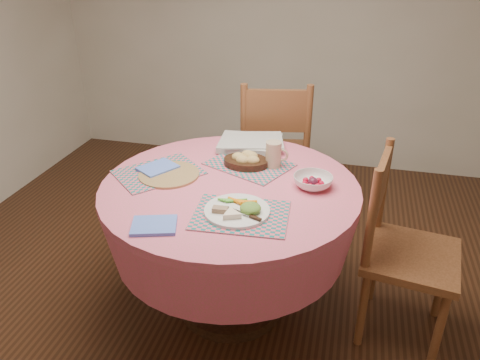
% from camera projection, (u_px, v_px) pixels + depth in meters
% --- Properties ---
extents(ground, '(4.00, 4.00, 0.00)m').
position_uv_depth(ground, '(231.00, 305.00, 2.57)').
color(ground, '#331C0F').
rests_on(ground, ground).
extents(dining_table, '(1.24, 1.24, 0.75)m').
position_uv_depth(dining_table, '(230.00, 219.00, 2.32)').
color(dining_table, '#DA6672').
rests_on(dining_table, ground).
extents(chair_right, '(0.49, 0.50, 0.96)m').
position_uv_depth(chair_right, '(401.00, 246.00, 2.21)').
color(chair_right, brown).
rests_on(chair_right, ground).
extents(chair_back, '(0.56, 0.54, 1.03)m').
position_uv_depth(chair_back, '(274.00, 151.00, 3.10)').
color(chair_back, brown).
rests_on(chair_back, ground).
extents(placemat_front, '(0.42, 0.33, 0.01)m').
position_uv_depth(placemat_front, '(241.00, 215.00, 1.98)').
color(placemat_front, '#147171').
rests_on(placemat_front, dining_table).
extents(placemat_left, '(0.49, 0.50, 0.01)m').
position_uv_depth(placemat_left, '(159.00, 172.00, 2.34)').
color(placemat_left, '#147171').
rests_on(placemat_left, dining_table).
extents(placemat_back, '(0.49, 0.44, 0.01)m').
position_uv_depth(placemat_back, '(249.00, 164.00, 2.42)').
color(placemat_back, '#147171').
rests_on(placemat_back, dining_table).
extents(wicker_trivet, '(0.30, 0.30, 0.01)m').
position_uv_depth(wicker_trivet, '(169.00, 174.00, 2.31)').
color(wicker_trivet, '#9B7343').
rests_on(wicker_trivet, dining_table).
extents(napkin_near, '(0.21, 0.19, 0.01)m').
position_uv_depth(napkin_near, '(154.00, 225.00, 1.90)').
color(napkin_near, '#5A7DE8').
rests_on(napkin_near, dining_table).
extents(napkin_far, '(0.22, 0.23, 0.01)m').
position_uv_depth(napkin_far, '(158.00, 168.00, 2.36)').
color(napkin_far, '#5A7DE8').
rests_on(napkin_far, placemat_left).
extents(dinner_plate, '(0.28, 0.28, 0.05)m').
position_uv_depth(dinner_plate, '(238.00, 210.00, 1.98)').
color(dinner_plate, white).
rests_on(dinner_plate, placemat_front).
extents(bread_bowl, '(0.23, 0.23, 0.08)m').
position_uv_depth(bread_bowl, '(246.00, 160.00, 2.39)').
color(bread_bowl, black).
rests_on(bread_bowl, placemat_back).
extents(latte_mug, '(0.12, 0.08, 0.13)m').
position_uv_depth(latte_mug, '(274.00, 154.00, 2.37)').
color(latte_mug, tan).
rests_on(latte_mug, placemat_back).
extents(fruit_bowl, '(0.21, 0.21, 0.06)m').
position_uv_depth(fruit_bowl, '(313.00, 182.00, 2.19)').
color(fruit_bowl, white).
rests_on(fruit_bowl, dining_table).
extents(newspaper_stack, '(0.39, 0.32, 0.04)m').
position_uv_depth(newspaper_stack, '(251.00, 143.00, 2.62)').
color(newspaper_stack, silver).
rests_on(newspaper_stack, dining_table).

